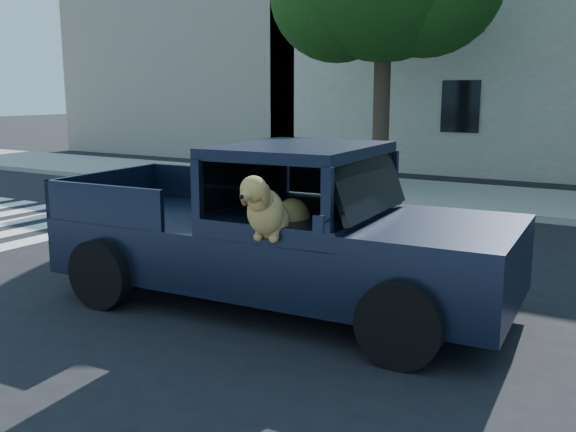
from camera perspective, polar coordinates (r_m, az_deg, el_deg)
name	(u,v)px	position (r m, az deg, el deg)	size (l,w,h in m)	color
ground	(372,325)	(7.59, 7.50, -9.61)	(120.00, 120.00, 0.00)	black
far_sidewalk	(530,203)	(16.19, 20.68, 1.12)	(60.00, 4.00, 0.15)	gray
building_left	(211,60)	(29.13, -6.86, 13.58)	(12.00, 6.00, 8.00)	tan
pickup_truck	(273,251)	(8.06, -1.33, -3.14)	(5.82, 3.03, 2.04)	black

